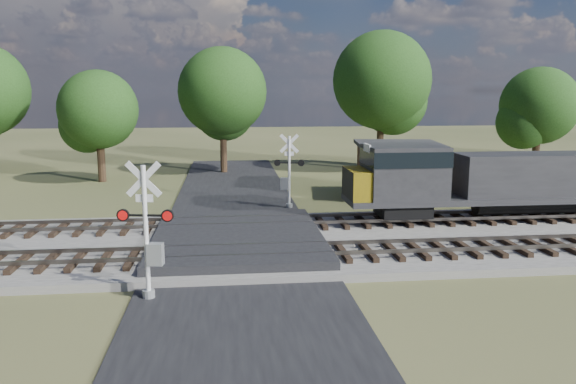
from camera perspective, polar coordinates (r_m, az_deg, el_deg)
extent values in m
plane|color=#3B4324|center=(23.58, -5.06, -5.91)|extent=(160.00, 160.00, 0.00)
cube|color=gray|center=(26.17, 17.43, -4.37)|extent=(140.00, 10.00, 0.30)
cube|color=black|center=(23.57, -5.06, -5.81)|extent=(7.00, 60.00, 0.08)
cube|color=#262628|center=(23.98, -5.10, -4.85)|extent=(7.00, 9.00, 0.62)
cube|color=black|center=(21.68, 0.37, -6.24)|extent=(44.00, 2.60, 0.18)
cube|color=#534D47|center=(23.27, 20.65, -5.34)|extent=(140.00, 0.08, 0.15)
cube|color=#534D47|center=(24.51, 19.14, -4.48)|extent=(140.00, 0.08, 0.15)
cube|color=black|center=(26.49, -0.88, -3.19)|extent=(44.00, 2.60, 0.18)
cube|color=#534D47|center=(27.67, 16.01, -2.66)|extent=(140.00, 0.08, 0.15)
cube|color=#534D47|center=(28.97, 14.95, -2.03)|extent=(140.00, 0.08, 0.15)
cylinder|color=silver|center=(18.04, -14.23, -4.15)|extent=(0.15, 0.15, 4.31)
cylinder|color=#929597|center=(18.63, -13.95, -10.11)|extent=(0.39, 0.39, 0.32)
cube|color=silver|center=(17.70, -14.47, 1.27)|extent=(1.12, 0.24, 1.13)
cube|color=silver|center=(17.70, -14.47, 1.27)|extent=(1.12, 0.24, 1.13)
cube|color=silver|center=(17.80, -14.39, -0.62)|extent=(0.54, 0.12, 0.24)
cube|color=black|center=(17.91, -14.31, -2.31)|extent=(1.71, 0.36, 0.06)
cylinder|color=red|center=(18.13, -16.42, -2.26)|extent=(0.40, 0.17, 0.39)
cylinder|color=red|center=(17.70, -12.15, -2.36)|extent=(0.40, 0.17, 0.39)
cube|color=#929597|center=(18.13, -13.32, -6.16)|extent=(0.53, 0.40, 0.70)
cylinder|color=silver|center=(31.18, 0.12, 1.95)|extent=(0.14, 0.14, 4.09)
cylinder|color=#929597|center=(31.51, 0.12, -1.45)|extent=(0.37, 0.37, 0.31)
cube|color=silver|center=(30.98, 0.12, 4.95)|extent=(1.06, 0.24, 1.07)
cube|color=silver|center=(30.98, 0.12, 4.95)|extent=(1.06, 0.24, 1.07)
cube|color=silver|center=(31.04, 0.12, 3.91)|extent=(0.51, 0.12, 0.22)
cube|color=black|center=(31.10, 0.12, 2.98)|extent=(1.62, 0.36, 0.06)
cylinder|color=red|center=(31.06, 1.35, 2.97)|extent=(0.38, 0.17, 0.37)
cylinder|color=red|center=(31.16, -1.10, 2.99)|extent=(0.38, 0.17, 0.37)
cube|color=#929597|center=(31.29, -0.34, 0.85)|extent=(0.51, 0.39, 0.66)
cube|color=#3F231B|center=(35.37, 11.06, 2.02)|extent=(5.10, 5.10, 3.19)
cube|color=#2D2D2F|center=(35.17, 11.15, 4.77)|extent=(5.61, 5.61, 0.23)
cylinder|color=black|center=(42.92, -18.47, 3.66)|extent=(0.56, 0.56, 4.02)
sphere|color=#1C3B13|center=(42.70, -18.71, 7.95)|extent=(5.63, 5.63, 5.63)
cylinder|color=black|center=(45.35, -6.58, 5.06)|extent=(0.56, 0.56, 4.98)
sphere|color=#1C3B13|center=(45.17, -6.68, 10.10)|extent=(6.98, 6.98, 6.98)
cylinder|color=black|center=(47.00, 9.35, 5.59)|extent=(0.56, 0.56, 5.67)
sphere|color=#1C3B13|center=(46.86, 9.52, 11.13)|extent=(7.94, 7.94, 7.94)
cylinder|color=black|center=(47.35, 23.88, 3.98)|extent=(0.56, 0.56, 4.17)
sphere|color=#1C3B13|center=(47.15, 24.17, 8.01)|extent=(5.84, 5.84, 5.84)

